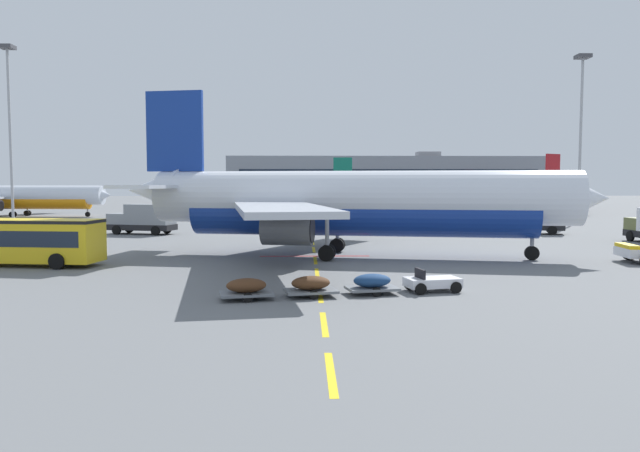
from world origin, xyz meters
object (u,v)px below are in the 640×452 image
airliner_foreground (352,202)px  airliner_mid_left (27,197)px  airliner_far_right (287,193)px  apron_light_mast_near (9,112)px  ground_power_truck (144,218)px  baggage_train (342,284)px  catering_truck (527,218)px  apron_light_mast_far (581,118)px  apron_shuttle_bus (8,238)px  airliner_far_center (509,193)px

airliner_foreground → airliner_mid_left: (-48.14, 54.33, -0.77)m
airliner_far_right → apron_light_mast_near: size_ratio=1.26×
ground_power_truck → baggage_train: (18.63, -34.99, -1.11)m
catering_truck → ground_power_truck: (-40.38, 0.31, 0.00)m
airliner_foreground → apron_light_mast_far: size_ratio=1.54×
apron_light_mast_far → ground_power_truck: bearing=-161.8°
apron_shuttle_bus → baggage_train: size_ratio=1.05×
catering_truck → airliner_far_right: bearing=113.8°
baggage_train → apron_light_mast_near: size_ratio=0.49×
airliner_foreground → airliner_mid_left: 72.59m
airliner_far_right → apron_light_mast_far: 60.89m
airliner_far_center → airliner_far_right: bearing=163.4°
baggage_train → apron_light_mast_far: 65.19m
airliner_mid_left → baggage_train: size_ratio=2.40×
airliner_foreground → airliner_mid_left: airliner_foreground is taller
airliner_mid_left → baggage_train: (46.50, -69.39, -2.64)m
ground_power_truck → apron_shuttle_bus: bearing=-95.4°
airliner_mid_left → baggage_train: bearing=-56.2°
baggage_train → apron_light_mast_far: bearing=56.0°
airliner_far_right → apron_light_mast_far: (41.17, -43.56, 10.77)m
airliner_far_center → catering_truck: size_ratio=4.06×
airliner_far_center → baggage_train: bearing=-113.7°
airliner_far_right → apron_light_mast_far: bearing=-46.6°
apron_shuttle_bus → catering_truck: (42.63, 23.75, -0.10)m
apron_light_mast_far → baggage_train: bearing=-124.0°
airliner_far_center → apron_light_mast_far: 32.74m
apron_light_mast_far → catering_truck: bearing=-127.5°
airliner_far_center → airliner_far_right: (-42.31, 12.60, -0.18)m
apron_light_mast_far → airliner_mid_left: bearing=168.6°
apron_shuttle_bus → ground_power_truck: (2.26, 24.05, -0.10)m
apron_shuttle_bus → airliner_mid_left: bearing=113.7°
ground_power_truck → apron_light_mast_near: apron_light_mast_near is taller
catering_truck → baggage_train: (-21.74, -34.69, -1.11)m
airliner_mid_left → apron_shuttle_bus: bearing=-66.3°
airliner_foreground → apron_light_mast_near: bearing=137.3°
airliner_far_center → ground_power_truck: bearing=-138.6°
apron_light_mast_near → apron_light_mast_far: size_ratio=1.06×
apron_shuttle_bus → apron_light_mast_near: 50.82m
airliner_mid_left → catering_truck: size_ratio=3.78×
catering_truck → apron_light_mast_far: bearing=52.5°
airliner_mid_left → airliner_foreground: bearing=-48.5°
airliner_foreground → baggage_train: airliner_foreground is taller
baggage_train → apron_light_mast_near: (-41.93, 55.27, 14.44)m
apron_shuttle_bus → catering_truck: bearing=29.1°
airliner_mid_left → catering_truck: 76.58m
catering_truck → ground_power_truck: size_ratio=1.00×
airliner_far_center → apron_shuttle_bus: size_ratio=2.45×
airliner_mid_left → apron_light_mast_near: 18.96m
baggage_train → apron_light_mast_far: apron_light_mast_far is taller
airliner_far_center → ground_power_truck: airliner_far_center is taller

